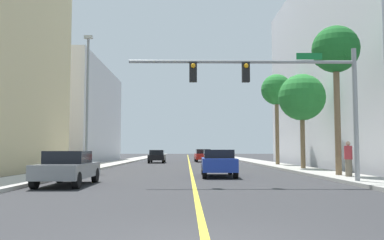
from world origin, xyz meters
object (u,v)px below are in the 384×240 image
car_gray (68,168)px  pedestrian (348,159)px  car_red (203,155)px  car_black (157,156)px  traffic_signal_mast (282,85)px  palm_far (277,91)px  car_blue (218,162)px  street_lamp (87,95)px  palm_near (336,52)px  palm_mid (302,98)px

car_gray → pedestrian: pedestrian is taller
car_red → car_black: car_red is taller
traffic_signal_mast → palm_far: bearing=78.1°
car_blue → car_red: bearing=90.9°
pedestrian → traffic_signal_mast: bearing=15.3°
street_lamp → car_red: street_lamp is taller
palm_far → car_black: 15.63m
traffic_signal_mast → car_blue: 6.59m
car_red → pedestrian: size_ratio=2.60×
palm_near → car_blue: bearing=169.5°
car_blue → traffic_signal_mast: bearing=-64.2°
car_gray → palm_near: bearing=-161.4°
palm_mid → car_red: (-6.24, 19.84, -4.34)m
street_lamp → palm_far: street_lamp is taller
palm_near → palm_far: 15.11m
street_lamp → car_black: street_lamp is taller
palm_near → car_blue: 8.53m
traffic_signal_mast → car_black: size_ratio=2.11×
car_red → car_black: (-5.21, -3.33, -0.04)m
traffic_signal_mast → palm_mid: bearing=70.3°
street_lamp → car_gray: (1.80, -10.34, -4.36)m
car_red → car_black: 6.18m
palm_far → car_black: (-11.34, 8.94, -5.98)m
street_lamp → palm_mid: 14.89m
palm_mid → car_black: palm_mid is taller
car_red → pedestrian: (5.94, -28.60, 0.23)m
palm_mid → pedestrian: (-0.30, -8.76, -4.12)m
car_gray → car_red: bearing=-102.2°
palm_far → car_gray: 24.06m
car_black → car_gray: car_black is taller
car_gray → car_blue: size_ratio=0.92×
traffic_signal_mast → pedestrian: (3.84, 2.78, -3.19)m
car_black → traffic_signal_mast: bearing=-75.8°
street_lamp → palm_far: (14.72, 9.05, 1.65)m
palm_far → traffic_signal_mast: bearing=-101.9°
palm_mid → car_black: 20.56m
car_blue → pedestrian: (6.17, -2.35, 0.24)m
traffic_signal_mast → palm_mid: (4.13, 11.54, 0.93)m
car_gray → car_blue: (6.56, 5.41, 0.05)m
palm_mid → palm_near: bearing=-92.5°
car_black → car_gray: size_ratio=1.11×
street_lamp → car_gray: bearing=-80.1°
car_red → car_blue: 26.25m
palm_near → car_red: 28.61m
car_gray → pedestrian: 13.09m
street_lamp → palm_mid: bearing=5.8°
car_red → pedestrian: 29.21m
car_black → car_gray: (-1.58, -28.33, -0.02)m
traffic_signal_mast → car_blue: bearing=114.5°
palm_near → palm_mid: (0.33, 7.55, -1.47)m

